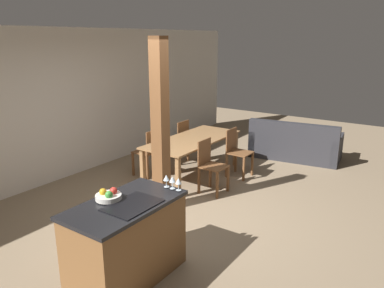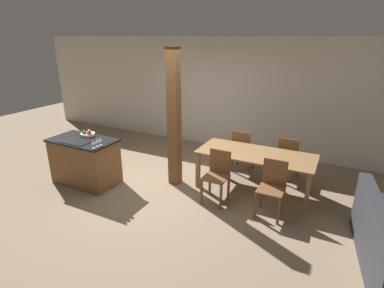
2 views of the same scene
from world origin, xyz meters
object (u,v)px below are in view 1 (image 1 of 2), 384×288
dining_chair_near_right (237,151)px  dining_chair_far_left (149,151)px  wine_glass_middle (172,180)px  dining_table (193,143)px  wine_glass_far (166,178)px  timber_post (160,128)px  dining_chair_far_right (179,140)px  fruit_bowl (109,196)px  kitchen_island (127,241)px  wine_glass_near (178,181)px  couch (295,146)px  dining_chair_near_left (210,165)px

dining_chair_near_right → dining_chair_far_left: 1.64m
wine_glass_middle → dining_table: bearing=29.9°
wine_glass_far → dining_table: 2.79m
timber_post → dining_chair_far_left: bearing=48.4°
dining_chair_near_right → dining_chair_far_right: same height
fruit_bowl → wine_glass_middle: wine_glass_middle is taller
wine_glass_middle → timber_post: size_ratio=0.06×
kitchen_island → dining_chair_near_right: (3.45, 0.53, 0.03)m
fruit_bowl → wine_glass_near: wine_glass_near is taller
fruit_bowl → kitchen_island: bearing=-76.9°
dining_table → dining_chair_near_right: 0.84m
kitchen_island → couch: 5.14m
wine_glass_middle → kitchen_island: bearing=160.9°
wine_glass_far → dining_chair_far_left: (1.96, 1.99, -0.53)m
dining_chair_near_left → dining_chair_far_left: size_ratio=1.00×
fruit_bowl → wine_glass_near: bearing=-37.6°
dining_chair_near_right → couch: dining_chair_near_right is taller
fruit_bowl → dining_chair_near_right: bearing=5.6°
wine_glass_middle → couch: wine_glass_middle is taller
kitchen_island → wine_glass_far: size_ratio=8.72×
dining_chair_near_left → dining_chair_far_right: same height
kitchen_island → wine_glass_far: wine_glass_far is taller
kitchen_island → dining_chair_near_right: 3.49m
fruit_bowl → wine_glass_far: (0.60, -0.29, 0.07)m
dining_table → dining_chair_far_left: dining_chair_far_left is taller
wine_glass_near → wine_glass_middle: (0.00, 0.08, 0.00)m
wine_glass_middle → timber_post: 1.41m
wine_glass_middle → couch: 4.64m
dining_chair_far_right → couch: (1.68, -1.88, -0.20)m
dining_chair_near_left → dining_chair_near_right: size_ratio=1.00×
wine_glass_far → dining_chair_near_right: (2.90, 0.63, -0.53)m
dining_chair_near_left → dining_chair_far_left: 1.35m
wine_glass_far → couch: 4.63m
dining_chair_near_right → dining_chair_far_right: (0.00, 1.35, 0.00)m
wine_glass_middle → dining_chair_far_right: (2.90, 2.07, -0.53)m
wine_glass_far → dining_table: (2.43, 1.31, -0.37)m
dining_table → dining_chair_near_right: size_ratio=2.32×
fruit_bowl → wine_glass_middle: size_ratio=1.88×
kitchen_island → wine_glass_near: 0.84m
wine_glass_near → dining_table: bearing=31.3°
fruit_bowl → wine_glass_middle: (0.60, -0.38, 0.07)m
wine_glass_far → dining_chair_far_left: 2.84m
dining_table → couch: couch is taller
dining_chair_near_right → timber_post: (-1.91, 0.25, 0.79)m
fruit_bowl → couch: (5.18, -0.19, -0.66)m
timber_post → dining_chair_near_left: bearing=-14.4°
dining_chair_near_left → couch: size_ratio=0.46×
couch → dining_table: bearing=53.3°
dining_chair_near_right → couch: (1.68, -0.53, -0.20)m
dining_table → dining_chair_far_left: (-0.47, 0.68, -0.16)m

